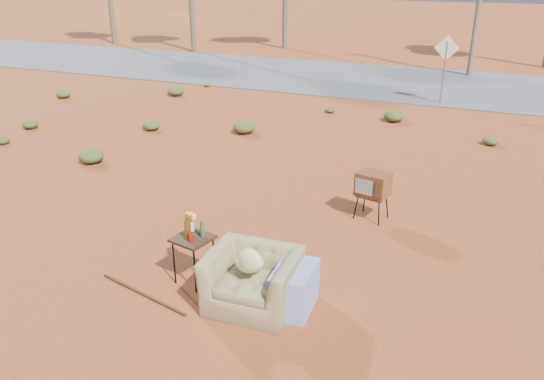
% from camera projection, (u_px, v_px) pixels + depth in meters
% --- Properties ---
extents(ground, '(140.00, 140.00, 0.00)m').
position_uv_depth(ground, '(235.00, 273.00, 7.80)').
color(ground, '#913E1D').
rests_on(ground, ground).
extents(highway, '(140.00, 7.00, 0.04)m').
position_uv_depth(highway, '(409.00, 83.00, 20.52)').
color(highway, '#565659').
rests_on(highway, ground).
extents(dirt_mound, '(26.00, 18.00, 2.00)m').
position_uv_depth(dirt_mound, '(106.00, 17.00, 47.45)').
color(dirt_mound, brown).
rests_on(dirt_mound, ground).
extents(armchair, '(1.40, 0.94, 1.02)m').
position_uv_depth(armchair, '(260.00, 274.00, 6.90)').
color(armchair, olive).
rests_on(armchair, ground).
extents(tv_unit, '(0.62, 0.54, 0.87)m').
position_uv_depth(tv_unit, '(373.00, 185.00, 9.26)').
color(tv_unit, black).
rests_on(tv_unit, ground).
extents(side_table, '(0.58, 0.58, 1.00)m').
position_uv_depth(side_table, '(192.00, 234.00, 7.37)').
color(side_table, '#352013').
rests_on(side_table, ground).
extents(rusty_bar, '(1.60, 0.41, 0.04)m').
position_uv_depth(rusty_bar, '(143.00, 294.00, 7.28)').
color(rusty_bar, '#4B1C14').
rests_on(rusty_bar, ground).
extents(road_sign, '(0.78, 0.06, 2.19)m').
position_uv_depth(road_sign, '(446.00, 58.00, 16.86)').
color(road_sign, brown).
rests_on(road_sign, ground).
extents(scrub_patch, '(17.49, 8.07, 0.33)m').
position_uv_depth(scrub_patch, '(291.00, 163.00, 11.79)').
color(scrub_patch, '#425123').
rests_on(scrub_patch, ground).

